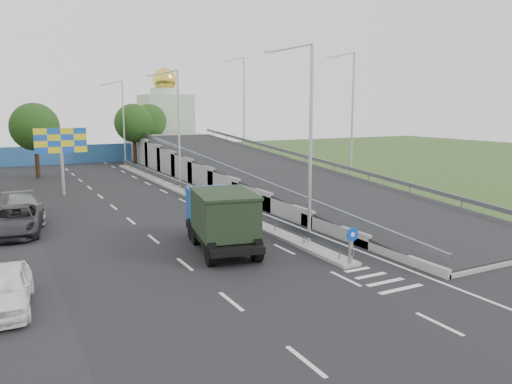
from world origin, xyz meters
TOP-DOWN VIEW (x-y plane):
  - ground at (0.00, 0.00)m, footprint 160.00×160.00m
  - road_surface at (-3.00, 20.00)m, footprint 26.00×90.00m
  - median at (0.00, 24.00)m, footprint 1.00×44.00m
  - overpass_ramp at (7.50, 24.00)m, footprint 10.00×50.00m
  - median_guardrail at (0.00, 24.00)m, footprint 0.09×44.00m
  - sign_bollard at (0.00, 2.17)m, footprint 0.64×0.23m
  - lamp_post_near at (0.11, 6.00)m, footprint 2.74×0.18m
  - lamp_post_mid at (0.11, 26.00)m, footprint 2.74×0.18m
  - lamp_post_far at (0.11, 46.00)m, footprint 2.74×0.18m
  - blue_wall at (-4.00, 52.00)m, footprint 30.00×0.50m
  - church at (10.00, 60.00)m, footprint 7.00×7.00m
  - billboard at (-9.00, 28.00)m, footprint 4.00×0.24m
  - tree_left_mid at (-10.00, 40.00)m, footprint 4.80×4.80m
  - tree_median_far at (2.00, 48.00)m, footprint 4.80×4.80m
  - tree_ramp_far at (6.00, 55.00)m, footprint 4.80×4.80m
  - dump_truck at (-3.91, 7.79)m, footprint 3.79×7.31m
  - parked_car_a at (-13.96, 4.11)m, footprint 2.34×4.81m
  - parked_car_c at (-13.03, 15.78)m, footprint 3.54×6.12m
  - parked_car_d at (-12.56, 19.31)m, footprint 2.45×5.72m

SIDE VIEW (x-z plane):
  - ground at x=0.00m, z-range 0.00..0.00m
  - road_surface at x=-3.00m, z-range -0.02..0.02m
  - median at x=0.00m, z-range 0.00..0.20m
  - median_guardrail at x=0.00m, z-range 0.39..1.10m
  - parked_car_a at x=-13.96m, z-range 0.00..1.58m
  - parked_car_c at x=-13.03m, z-range 0.00..1.60m
  - parked_car_d at x=-12.56m, z-range 0.00..1.64m
  - sign_bollard at x=0.00m, z-range 0.20..1.87m
  - blue_wall at x=-4.00m, z-range 0.00..2.40m
  - dump_truck at x=-3.91m, z-range 0.16..3.23m
  - overpass_ramp at x=7.50m, z-range 0.00..3.50m
  - billboard at x=-9.00m, z-range 1.44..6.94m
  - tree_left_mid at x=-10.00m, z-range 1.38..8.98m
  - tree_median_far at x=2.00m, z-range 1.38..8.98m
  - tree_ramp_far at x=6.00m, z-range 1.38..8.98m
  - church at x=10.00m, z-range -1.59..12.21m
  - lamp_post_near at x=0.11m, z-range 0.77..10.85m
  - lamp_post_mid at x=0.11m, z-range 0.77..10.85m
  - lamp_post_far at x=0.11m, z-range 0.77..10.85m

